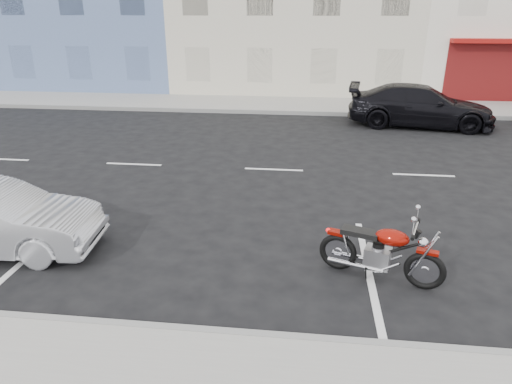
% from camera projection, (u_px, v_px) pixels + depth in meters
% --- Properties ---
extents(ground, '(120.00, 120.00, 0.00)m').
position_uv_depth(ground, '(347.00, 172.00, 12.34)').
color(ground, black).
rests_on(ground, ground).
extents(sidewalk_far, '(80.00, 3.40, 0.15)m').
position_uv_depth(sidewalk_far, '(223.00, 103.00, 20.85)').
color(sidewalk_far, gray).
rests_on(sidewalk_far, ground).
extents(curb_near, '(80.00, 0.12, 0.16)m').
position_uv_depth(curb_near, '(22.00, 319.00, 6.40)').
color(curb_near, gray).
rests_on(curb_near, ground).
extents(curb_far, '(80.00, 0.12, 0.16)m').
position_uv_depth(curb_far, '(216.00, 111.00, 19.29)').
color(curb_far, gray).
rests_on(curb_far, ground).
extents(motorcycle, '(1.96, 0.91, 1.02)m').
position_uv_depth(motorcycle, '(428.00, 263.00, 7.06)').
color(motorcycle, black).
rests_on(motorcycle, ground).
extents(car_far, '(5.46, 2.78, 1.52)m').
position_uv_depth(car_far, '(420.00, 106.00, 16.91)').
color(car_far, black).
rests_on(car_far, ground).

